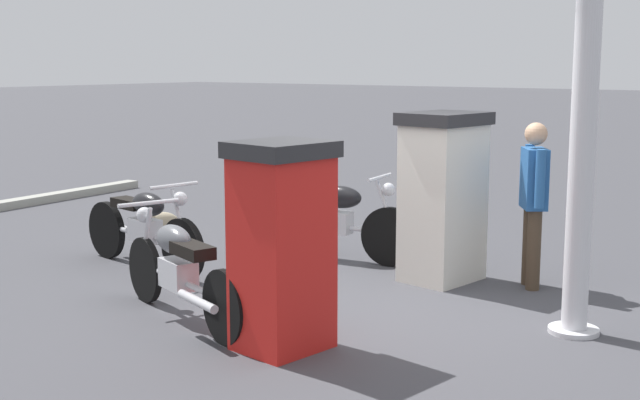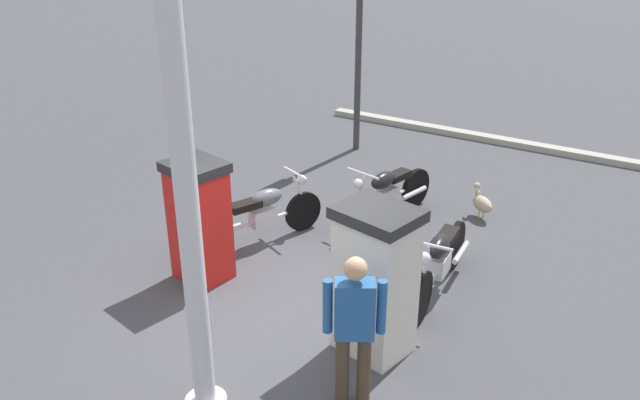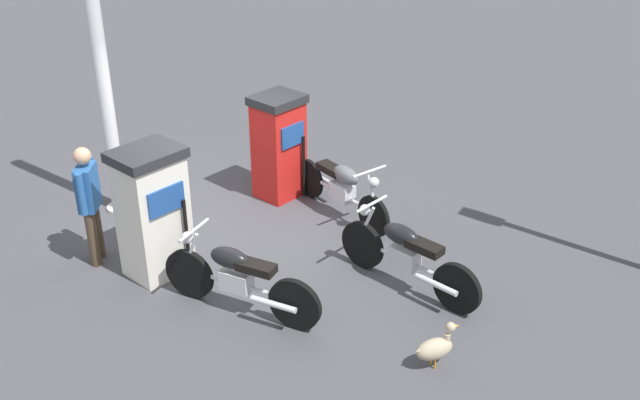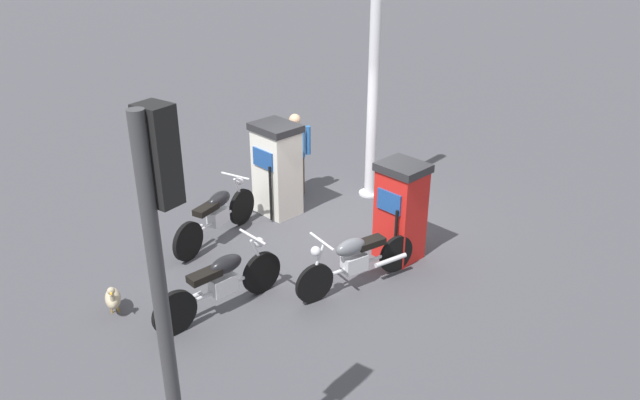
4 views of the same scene
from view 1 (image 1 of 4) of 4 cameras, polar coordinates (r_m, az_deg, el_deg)
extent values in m
plane|color=#424247|center=(7.54, 2.75, -7.15)|extent=(120.00, 120.00, 0.00)
cube|color=silver|center=(8.36, 8.20, -0.23)|extent=(0.67, 0.79, 1.53)
cube|color=#1E478C|center=(8.49, 6.61, 2.24)|extent=(0.10, 0.50, 0.32)
cube|color=#262628|center=(8.27, 8.33, 5.41)|extent=(0.73, 0.87, 0.12)
cylinder|color=black|center=(8.43, 5.46, -1.68)|extent=(0.05, 0.05, 0.99)
cube|color=red|center=(6.31, -2.55, -3.66)|extent=(0.63, 0.69, 1.44)
cube|color=#1E478C|center=(6.45, -4.33, -0.52)|extent=(0.09, 0.44, 0.32)
cube|color=#262628|center=(6.18, -2.61, 3.40)|extent=(0.69, 0.76, 0.12)
cylinder|color=black|center=(6.47, -5.72, -5.33)|extent=(0.05, 0.05, 0.93)
cylinder|color=black|center=(8.95, 4.67, -2.47)|extent=(0.63, 0.16, 0.63)
cylinder|color=black|center=(9.56, -2.97, -1.69)|extent=(0.63, 0.16, 0.63)
cube|color=silver|center=(9.20, 1.00, -1.49)|extent=(0.39, 0.25, 0.24)
cylinder|color=silver|center=(9.23, 0.72, -1.77)|extent=(1.03, 0.20, 0.05)
ellipsoid|color=black|center=(9.12, 1.40, 0.20)|extent=(0.51, 0.29, 0.24)
cube|color=black|center=(9.28, -0.49, 0.17)|extent=(0.46, 0.26, 0.10)
cylinder|color=silver|center=(8.91, 4.46, -0.55)|extent=(0.26, 0.08, 0.57)
cylinder|color=silver|center=(8.90, 4.01, 1.52)|extent=(0.12, 0.56, 0.04)
sphere|color=silver|center=(8.87, 4.59, 0.71)|extent=(0.16, 0.16, 0.14)
cylinder|color=silver|center=(9.57, -1.58, -1.56)|extent=(0.55, 0.15, 0.07)
cylinder|color=black|center=(7.77, -11.60, -4.59)|extent=(0.57, 0.24, 0.59)
cylinder|color=black|center=(6.52, -6.45, -7.14)|extent=(0.57, 0.24, 0.59)
cube|color=silver|center=(7.16, -9.45, -4.90)|extent=(0.41, 0.30, 0.24)
cylinder|color=silver|center=(7.13, -9.27, -5.37)|extent=(1.04, 0.39, 0.05)
ellipsoid|color=#595B60|center=(7.16, -9.76, -2.61)|extent=(0.53, 0.36, 0.24)
cube|color=black|center=(6.86, -8.52, -3.34)|extent=(0.48, 0.33, 0.10)
cylinder|color=silver|center=(7.67, -11.55, -2.48)|extent=(0.26, 0.12, 0.57)
cylinder|color=silver|center=(7.54, -11.38, -0.20)|extent=(0.21, 0.54, 0.04)
sphere|color=silver|center=(7.65, -11.66, -0.98)|extent=(0.18, 0.18, 0.14)
cylinder|color=silver|center=(6.63, -8.20, -6.72)|extent=(0.54, 0.24, 0.07)
cylinder|color=black|center=(8.45, -9.16, -3.28)|extent=(0.62, 0.17, 0.62)
cylinder|color=black|center=(9.59, -14.07, -1.95)|extent=(0.62, 0.17, 0.62)
cube|color=silver|center=(8.95, -11.61, -2.00)|extent=(0.39, 0.25, 0.24)
cylinder|color=silver|center=(9.00, -11.78, -2.27)|extent=(1.04, 0.21, 0.05)
ellipsoid|color=black|center=(8.85, -11.42, -0.28)|extent=(0.51, 0.29, 0.24)
cube|color=black|center=(9.13, -12.60, -0.22)|extent=(0.47, 0.27, 0.10)
cylinder|color=silver|center=(8.43, -9.37, -1.25)|extent=(0.26, 0.08, 0.57)
cylinder|color=silver|center=(8.44, -9.75, 0.96)|extent=(0.12, 0.56, 0.04)
sphere|color=silver|center=(8.38, -9.33, 0.08)|extent=(0.16, 0.16, 0.14)
cylinder|color=silver|center=(9.48, -12.82, -1.91)|extent=(0.55, 0.15, 0.07)
cylinder|color=#473828|center=(8.43, 13.81, -2.98)|extent=(0.18, 0.18, 0.76)
cylinder|color=#473828|center=(8.24, 14.10, -3.27)|extent=(0.18, 0.18, 0.76)
cube|color=#265999|center=(8.22, 14.13, 1.40)|extent=(0.37, 0.41, 0.57)
cylinder|color=#265999|center=(8.45, 13.80, 1.82)|extent=(0.13, 0.13, 0.54)
cylinder|color=#265999|center=(7.99, 14.50, 1.37)|extent=(0.13, 0.13, 0.54)
sphere|color=tan|center=(8.18, 14.25, 4.31)|extent=(0.29, 0.29, 0.21)
ellipsoid|color=tan|center=(10.43, -10.59, -1.41)|extent=(0.39, 0.45, 0.23)
cylinder|color=tan|center=(10.39, -11.37, -1.09)|extent=(0.09, 0.09, 0.16)
sphere|color=tan|center=(10.36, -11.57, -0.24)|extent=(0.14, 0.14, 0.10)
cone|color=orange|center=(10.35, -11.94, -0.29)|extent=(0.07, 0.08, 0.05)
cone|color=tan|center=(10.46, -9.60, -1.16)|extent=(0.11, 0.11, 0.08)
cylinder|color=orange|center=(10.42, -10.52, -2.37)|extent=(0.03, 0.03, 0.11)
cylinder|color=orange|center=(10.50, -10.60, -2.29)|extent=(0.03, 0.03, 0.11)
cylinder|color=silver|center=(6.81, 17.38, 8.39)|extent=(0.20, 0.20, 4.15)
cylinder|color=silver|center=(7.13, 16.58, -8.34)|extent=(0.40, 0.40, 0.04)
camera|label=2|loc=(10.38, 43.80, 19.03)|focal=36.18mm
camera|label=3|loc=(16.24, -2.05, 19.69)|focal=41.34mm
camera|label=4|loc=(11.58, -53.26, 19.95)|focal=34.84mm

